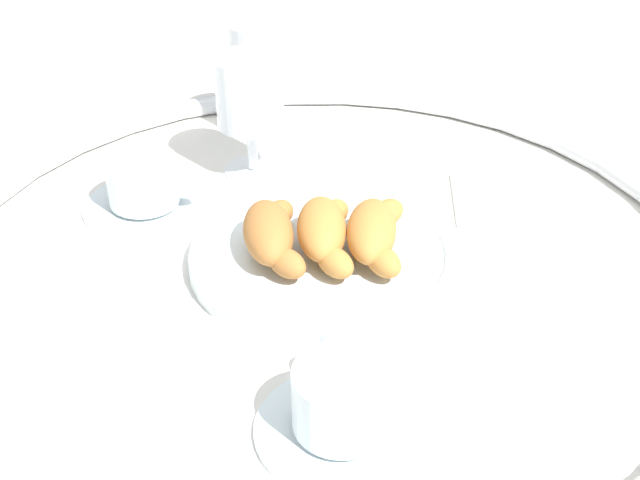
% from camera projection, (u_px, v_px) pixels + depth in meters
% --- Properties ---
extents(ground_plane, '(2.20, 2.20, 0.00)m').
position_uv_depth(ground_plane, '(322.00, 263.00, 0.86)').
color(ground_plane, silver).
extents(table_chrome_rim, '(0.77, 0.77, 0.02)m').
position_uv_depth(table_chrome_rim, '(322.00, 253.00, 0.85)').
color(table_chrome_rim, silver).
rests_on(table_chrome_rim, ground_plane).
extents(pastry_plate, '(0.26, 0.26, 0.02)m').
position_uv_depth(pastry_plate, '(320.00, 256.00, 0.85)').
color(pastry_plate, silver).
rests_on(pastry_plate, ground_plane).
extents(croissant_large, '(0.13, 0.08, 0.04)m').
position_uv_depth(croissant_large, '(271.00, 233.00, 0.83)').
color(croissant_large, '#AD6B33').
rests_on(croissant_large, pastry_plate).
extents(croissant_small, '(0.14, 0.07, 0.04)m').
position_uv_depth(croissant_small, '(323.00, 232.00, 0.83)').
color(croissant_small, '#BC7A38').
rests_on(croissant_small, pastry_plate).
extents(croissant_extra, '(0.14, 0.06, 0.04)m').
position_uv_depth(croissant_extra, '(375.00, 230.00, 0.84)').
color(croissant_extra, '#BC7A38').
rests_on(croissant_extra, pastry_plate).
extents(coffee_cup_near, '(0.14, 0.14, 0.06)m').
position_uv_depth(coffee_cup_near, '(341.00, 406.00, 0.66)').
color(coffee_cup_near, silver).
rests_on(coffee_cup_near, ground_plane).
extents(coffee_cup_far, '(0.14, 0.14, 0.06)m').
position_uv_depth(coffee_cup_far, '(144.00, 187.00, 0.93)').
color(coffee_cup_far, silver).
rests_on(coffee_cup_far, ground_plane).
extents(juice_glass_left, '(0.08, 0.08, 0.14)m').
position_uv_depth(juice_glass_left, '(260.00, 61.00, 1.06)').
color(juice_glass_left, white).
rests_on(juice_glass_left, ground_plane).
extents(juice_glass_right, '(0.08, 0.08, 0.14)m').
position_uv_depth(juice_glass_right, '(250.00, 98.00, 0.96)').
color(juice_glass_right, white).
rests_on(juice_glass_right, ground_plane).
extents(folded_napkin, '(0.11, 0.11, 0.01)m').
position_uv_depth(folded_napkin, '(504.00, 200.00, 0.95)').
color(folded_napkin, silver).
rests_on(folded_napkin, ground_plane).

